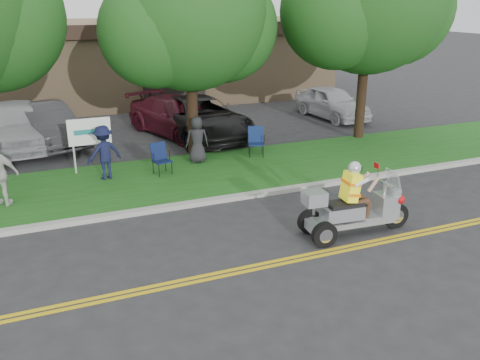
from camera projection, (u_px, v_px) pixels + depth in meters
name	position (u px, v px, depth m)	size (l,w,h in m)	color
ground	(273.00, 251.00, 10.83)	(120.00, 120.00, 0.00)	#28282B
centerline_near	(285.00, 263.00, 10.33)	(60.00, 0.10, 0.01)	gold
centerline_far	(282.00, 260.00, 10.47)	(60.00, 0.10, 0.01)	gold
curb	(223.00, 199.00, 13.47)	(60.00, 0.25, 0.12)	#A8A89E
grass_verge	(198.00, 175.00, 15.34)	(60.00, 4.00, 0.10)	#194F15
commercial_building	(154.00, 59.00, 27.40)	(18.00, 8.20, 4.00)	#9E7F5B
tree_mid	(191.00, 20.00, 15.83)	(5.88, 4.80, 7.05)	#332114
tree_right	(370.00, 0.00, 17.78)	(6.86, 5.60, 8.07)	#332114
business_sign	(90.00, 135.00, 15.12)	(1.25, 0.06, 1.75)	silver
trike_scooter	(353.00, 210.00, 11.40)	(2.68, 0.92, 1.75)	black
lawn_chair_a	(256.00, 139.00, 16.94)	(0.65, 0.66, 0.96)	black
lawn_chair_b	(160.00, 156.00, 15.18)	(0.59, 0.61, 0.93)	black
spectator_chair_a	(104.00, 153.00, 14.63)	(1.02, 0.59, 1.58)	#131737
spectator_chair_b	(197.00, 140.00, 16.14)	(0.73, 0.47, 1.49)	black
parked_car_far_left	(16.00, 125.00, 18.07)	(1.97, 4.91, 1.67)	#ADB1B5
parked_car_left	(46.00, 124.00, 18.49)	(1.60, 4.58, 1.51)	#2F2F32
parked_car_mid	(200.00, 118.00, 19.42)	(2.56, 5.54, 1.54)	black
parked_car_right	(177.00, 116.00, 19.90)	(2.02, 4.96, 1.44)	#46101C
parked_car_far_right	(332.00, 102.00, 22.65)	(1.66, 4.13, 1.41)	#B0B1B7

